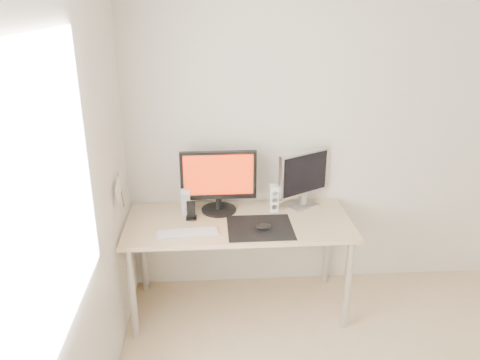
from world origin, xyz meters
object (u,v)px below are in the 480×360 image
main_monitor (218,179)px  keyboard (188,233)px  mouse (264,227)px  speaker_right (274,198)px  desk (239,230)px  phone_dock (191,214)px  speaker_left (186,201)px  second_monitor (304,176)px

main_monitor → keyboard: bearing=-122.4°
mouse → speaker_right: speaker_right is taller
desk → phone_dock: bearing=171.8°
mouse → keyboard: size_ratio=0.25×
phone_dock → speaker_right: bearing=9.7°
speaker_right → mouse: bearing=-110.0°
mouse → speaker_right: 0.34m
speaker_right → main_monitor: bearing=178.2°
desk → main_monitor: main_monitor is taller
desk → phone_dock: phone_dock is taller
speaker_left → speaker_right: 0.65m
speaker_left → second_monitor: bearing=5.3°
keyboard → phone_dock: phone_dock is taller
desk → keyboard: (-0.35, -0.18, 0.09)m
second_monitor → speaker_left: size_ratio=2.18×
desk → keyboard: 0.41m
second_monitor → speaker_left: bearing=-174.7°
mouse → phone_dock: 0.54m
mouse → keyboard: (-0.51, -0.02, -0.02)m
second_monitor → keyboard: 0.97m
speaker_left → desk: bearing=-20.4°
speaker_left → main_monitor: bearing=6.0°
phone_dock → desk: bearing=-8.2°
mouse → second_monitor: 0.55m
desk → speaker_left: bearing=159.6°
second_monitor → phone_dock: (-0.84, -0.17, -0.20)m
main_monitor → mouse: bearing=-47.2°
keyboard → mouse: bearing=2.7°
desk → keyboard: size_ratio=3.74×
mouse → phone_dock: size_ratio=0.79×
speaker_left → speaker_right: bearing=1.1°
speaker_left → phone_dock: speaker_left is taller
speaker_left → speaker_right: size_ratio=1.00×
second_monitor → phone_dock: second_monitor is taller
main_monitor → second_monitor: 0.64m
mouse → desk: bearing=136.0°
second_monitor → keyboard: bearing=-154.9°
main_monitor → second_monitor: (0.64, 0.06, -0.01)m
second_monitor → keyboard: second_monitor is taller
mouse → phone_dock: phone_dock is taller
desk → speaker_right: (0.27, 0.15, 0.18)m
mouse → desk: size_ratio=0.07×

